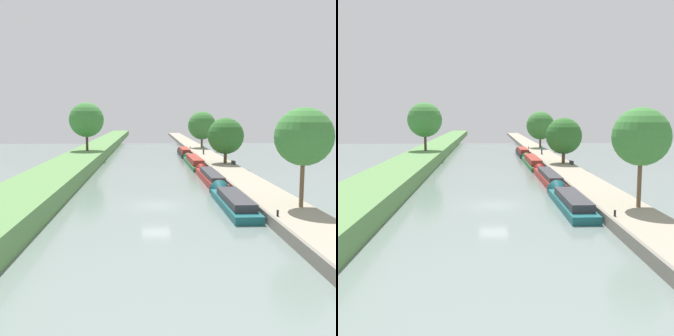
{
  "view_description": "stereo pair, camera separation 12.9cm",
  "coord_description": "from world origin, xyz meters",
  "views": [
    {
      "loc": [
        -0.75,
        -35.18,
        7.9
      ],
      "look_at": [
        1.98,
        17.91,
        1.0
      ],
      "focal_mm": 43.5,
      "sensor_mm": 36.0,
      "label": 1
    },
    {
      "loc": [
        -0.62,
        -35.19,
        7.9
      ],
      "look_at": [
        1.98,
        17.91,
        1.0
      ],
      "focal_mm": 43.5,
      "sensor_mm": 36.0,
      "label": 2
    }
  ],
  "objects": [
    {
      "name": "park_bench",
      "position": [
        11.84,
        23.25,
        1.15
      ],
      "size": [
        0.44,
        1.5,
        0.47
      ],
      "color": "#333338",
      "rests_on": "right_towpath"
    },
    {
      "name": "narrowboat_black",
      "position": [
        6.56,
        45.09,
        0.63
      ],
      "size": [
        1.86,
        13.36,
        2.07
      ],
      "color": "black",
      "rests_on": "ground_plane"
    },
    {
      "name": "person_walking",
      "position": [
        9.56,
        38.59,
        1.68
      ],
      "size": [
        0.34,
        0.34,
        1.66
      ],
      "color": "#282D42",
      "rests_on": "right_towpath"
    },
    {
      "name": "narrowboat_teal",
      "position": [
        6.61,
        -0.47,
        0.51
      ],
      "size": [
        2.19,
        12.63,
        2.08
      ],
      "color": "#195B60",
      "rests_on": "ground_plane"
    },
    {
      "name": "tree_rightbank_midnear",
      "position": [
        10.87,
        24.55,
        4.86
      ],
      "size": [
        5.36,
        5.36,
        6.75
      ],
      "color": "brown",
      "rests_on": "right_towpath"
    },
    {
      "name": "mooring_bollard_near",
      "position": [
        8.45,
        -7.53,
        1.03
      ],
      "size": [
        0.16,
        0.16,
        0.45
      ],
      "color": "black",
      "rests_on": "right_towpath"
    },
    {
      "name": "left_grassy_bank",
      "position": [
        -11.18,
        0.0,
        0.89
      ],
      "size": [
        6.06,
        260.0,
        1.78
      ],
      "color": "#5B894C",
      "rests_on": "ground_plane"
    },
    {
      "name": "tree_rightbank_near",
      "position": [
        11.23,
        -4.67,
        6.27
      ],
      "size": [
        4.47,
        4.47,
        7.72
      ],
      "color": "brown",
      "rests_on": "right_towpath"
    },
    {
      "name": "right_towpath",
      "position": [
        10.22,
        0.0,
        0.4
      ],
      "size": [
        4.14,
        260.0,
        0.8
      ],
      "color": "#9E937F",
      "rests_on": "ground_plane"
    },
    {
      "name": "narrowboat_green",
      "position": [
        6.65,
        29.16,
        0.6
      ],
      "size": [
        1.97,
        16.95,
        2.12
      ],
      "color": "#1E6033",
      "rests_on": "ground_plane"
    },
    {
      "name": "tree_rightbank_midfar",
      "position": [
        11.3,
        53.92,
        5.68
      ],
      "size": [
        6.16,
        6.16,
        7.97
      ],
      "color": "brown",
      "rests_on": "right_towpath"
    },
    {
      "name": "mooring_bollard_far",
      "position": [
        8.45,
        51.22,
        1.03
      ],
      "size": [
        0.16,
        0.16,
        0.45
      ],
      "color": "black",
      "rests_on": "right_towpath"
    },
    {
      "name": "ground_plane",
      "position": [
        0.0,
        0.0,
        0.0
      ],
      "size": [
        160.0,
        160.0,
        0.0
      ],
      "primitive_type": "plane",
      "color": "slate"
    },
    {
      "name": "narrowboat_red",
      "position": [
        6.78,
        13.01,
        0.56
      ],
      "size": [
        1.83,
        15.19,
        1.82
      ],
      "color": "maroon",
      "rests_on": "ground_plane"
    },
    {
      "name": "tree_leftbank_downstream",
      "position": [
        -11.24,
        36.46,
        7.11
      ],
      "size": [
        5.99,
        5.99,
        8.34
      ],
      "color": "#4C3828",
      "rests_on": "left_grassy_bank"
    },
    {
      "name": "stone_quay",
      "position": [
        8.02,
        0.0,
        0.43
      ],
      "size": [
        0.25,
        260.0,
        0.85
      ],
      "color": "gray",
      "rests_on": "ground_plane"
    }
  ]
}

